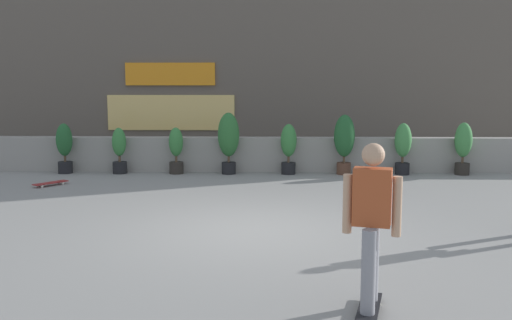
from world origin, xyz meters
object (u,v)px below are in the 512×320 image
object	(u,v)px
potted_plant_2	(176,149)
potted_plant_0	(64,146)
potted_plant_5	(344,140)
potted_plant_6	(403,146)
skater_by_wall_right	(371,221)
skateboard_aside	(51,183)
potted_plant_1	(119,150)
potted_plant_4	(289,147)
potted_plant_7	(463,146)
potted_plant_3	(229,138)

from	to	relation	value
potted_plant_2	potted_plant_0	bearing A→B (deg)	180.00
potted_plant_5	potted_plant_6	bearing A→B (deg)	0.00
skater_by_wall_right	skateboard_aside	size ratio (longest dim) A/B	2.23
potted_plant_0	potted_plant_1	xyz separation A→B (m)	(1.41, 0.00, -0.10)
potted_plant_4	skater_by_wall_right	world-z (taller)	skater_by_wall_right
potted_plant_6	potted_plant_7	world-z (taller)	potted_plant_7
potted_plant_2	skater_by_wall_right	distance (m)	9.41
potted_plant_3	potted_plant_1	bearing A→B (deg)	180.00
potted_plant_6	potted_plant_5	bearing A→B (deg)	-180.00
potted_plant_0	skateboard_aside	world-z (taller)	potted_plant_0
potted_plant_5	potted_plant_7	world-z (taller)	potted_plant_5
potted_plant_6	potted_plant_2	bearing A→B (deg)	180.00
potted_plant_0	potted_plant_6	size ratio (longest dim) A/B	0.98
potted_plant_1	potted_plant_5	world-z (taller)	potted_plant_5
potted_plant_1	potted_plant_6	xyz separation A→B (m)	(7.21, 0.00, 0.11)
potted_plant_1	potted_plant_3	distance (m)	2.82
potted_plant_2	potted_plant_6	distance (m)	5.75
potted_plant_3	potted_plant_7	bearing A→B (deg)	0.00
potted_plant_3	skateboard_aside	xyz separation A→B (m)	(-3.89, -1.80, -0.85)
potted_plant_0	potted_plant_6	world-z (taller)	potted_plant_6
potted_plant_5	skateboard_aside	bearing A→B (deg)	-165.19
potted_plant_0	potted_plant_7	world-z (taller)	potted_plant_7
potted_plant_7	skateboard_aside	world-z (taller)	potted_plant_7
potted_plant_2	potted_plant_6	world-z (taller)	potted_plant_6
potted_plant_4	potted_plant_5	distance (m)	1.42
skateboard_aside	potted_plant_5	bearing A→B (deg)	14.81
potted_plant_3	potted_plant_6	world-z (taller)	potted_plant_3
potted_plant_5	potted_plant_3	bearing A→B (deg)	-180.00
potted_plant_7	skateboard_aside	xyz separation A→B (m)	(-9.81, -1.80, -0.68)
potted_plant_5	skater_by_wall_right	size ratio (longest dim) A/B	0.90
potted_plant_2	potted_plant_3	xyz separation A→B (m)	(1.34, -0.00, 0.29)
potted_plant_2	skateboard_aside	distance (m)	3.17
potted_plant_0	skater_by_wall_right	size ratio (longest dim) A/B	0.76
potted_plant_3	potted_plant_6	size ratio (longest dim) A/B	1.20
potted_plant_0	potted_plant_6	bearing A→B (deg)	0.00
potted_plant_1	potted_plant_6	world-z (taller)	potted_plant_6
potted_plant_6	skater_by_wall_right	distance (m)	9.09
potted_plant_7	potted_plant_5	bearing A→B (deg)	180.00
potted_plant_4	potted_plant_5	world-z (taller)	potted_plant_5
potted_plant_6	potted_plant_7	size ratio (longest dim) A/B	0.99
potted_plant_1	potted_plant_2	xyz separation A→B (m)	(1.46, 0.00, 0.01)
potted_plant_1	potted_plant_4	world-z (taller)	potted_plant_4
potted_plant_0	potted_plant_1	world-z (taller)	potted_plant_0
potted_plant_1	potted_plant_6	size ratio (longest dim) A/B	0.90
potted_plant_1	potted_plant_7	world-z (taller)	potted_plant_7
potted_plant_3	potted_plant_5	bearing A→B (deg)	0.00
potted_plant_1	potted_plant_6	bearing A→B (deg)	0.00
potted_plant_5	potted_plant_0	bearing A→B (deg)	180.00
potted_plant_3	skater_by_wall_right	distance (m)	9.00
potted_plant_4	potted_plant_7	distance (m)	4.39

